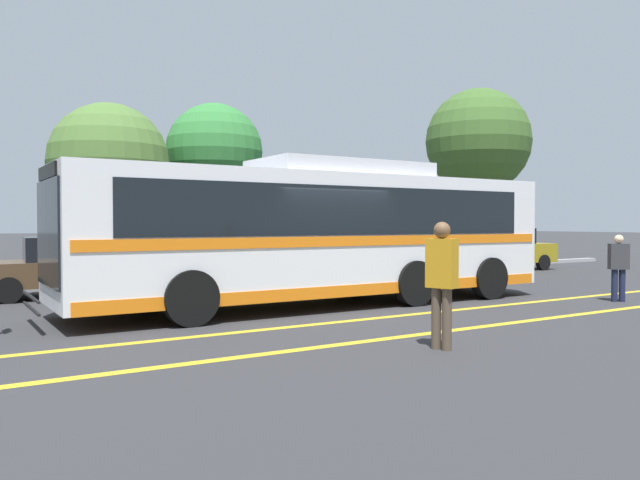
# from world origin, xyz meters

# --- Properties ---
(ground_plane) EXTENTS (220.00, 220.00, 0.00)m
(ground_plane) POSITION_xyz_m (0.00, 0.00, 0.00)
(ground_plane) COLOR #2D2D30
(lane_strip_0) EXTENTS (31.11, 0.20, 0.01)m
(lane_strip_0) POSITION_xyz_m (0.37, -1.75, 0.00)
(lane_strip_0) COLOR gold
(lane_strip_0) RESTS_ON ground_plane
(lane_strip_1) EXTENTS (31.11, 0.20, 0.01)m
(lane_strip_1) POSITION_xyz_m (0.37, -3.52, 0.00)
(lane_strip_1) COLOR gold
(lane_strip_1) RESTS_ON ground_plane
(curb_strip) EXTENTS (39.11, 0.36, 0.15)m
(curb_strip) POSITION_xyz_m (0.37, 6.98, 0.07)
(curb_strip) COLOR #99999E
(curb_strip) RESTS_ON ground_plane
(transit_bus) EXTENTS (11.44, 2.79, 3.19)m
(transit_bus) POSITION_xyz_m (0.39, 0.45, 1.64)
(transit_bus) COLOR white
(transit_bus) RESTS_ON ground_plane
(parked_car_1) EXTENTS (4.90, 2.24, 1.48)m
(parked_car_1) POSITION_xyz_m (-3.92, 5.19, 0.74)
(parked_car_1) COLOR #4C3823
(parked_car_1) RESTS_ON ground_plane
(parked_car_2) EXTENTS (4.68, 1.81, 1.53)m
(parked_car_2) POSITION_xyz_m (1.71, 5.68, 0.76)
(parked_car_2) COLOR olive
(parked_car_2) RESTS_ON ground_plane
(parked_car_3) EXTENTS (4.18, 2.08, 1.32)m
(parked_car_3) POSITION_xyz_m (7.21, 5.21, 0.68)
(parked_car_3) COLOR black
(parked_car_3) RESTS_ON ground_plane
(parked_car_4) EXTENTS (4.09, 2.17, 1.61)m
(parked_car_4) POSITION_xyz_m (11.98, 5.44, 0.79)
(parked_car_4) COLOR olive
(parked_car_4) RESTS_ON ground_plane
(pedestrian_0) EXTENTS (0.47, 0.43, 1.55)m
(pedestrian_0) POSITION_xyz_m (6.52, -2.74, 0.87)
(pedestrian_0) COLOR #191E38
(pedestrian_0) RESTS_ON ground_plane
(pedestrian_1) EXTENTS (0.34, 0.47, 1.84)m
(pedestrian_1) POSITION_xyz_m (-0.76, -4.60, 1.06)
(pedestrian_1) COLOR brown
(pedestrian_1) RESTS_ON ground_plane
(tree_0) EXTENTS (3.78, 3.78, 6.52)m
(tree_0) POSITION_xyz_m (2.66, 11.83, 4.62)
(tree_0) COLOR #513823
(tree_0) RESTS_ON ground_plane
(tree_1) EXTENTS (4.15, 4.15, 5.99)m
(tree_1) POSITION_xyz_m (-1.56, 11.16, 3.91)
(tree_1) COLOR #513823
(tree_1) RESTS_ON ground_plane
(tree_2) EXTENTS (4.67, 4.67, 7.83)m
(tree_2) POSITION_xyz_m (14.02, 8.72, 5.49)
(tree_2) COLOR #513823
(tree_2) RESTS_ON ground_plane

